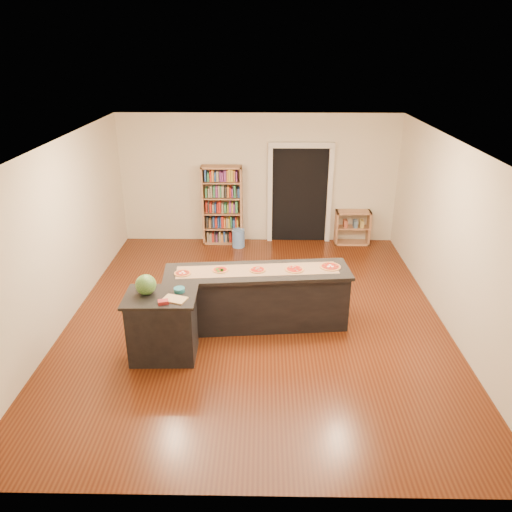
{
  "coord_description": "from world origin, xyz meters",
  "views": [
    {
      "loc": [
        0.12,
        -7.1,
        4.13
      ],
      "look_at": [
        0.0,
        0.2,
        1.0
      ],
      "focal_mm": 35.0,
      "sensor_mm": 36.0,
      "label": 1
    }
  ],
  "objects_px": {
    "watermelon": "(146,285)",
    "side_counter": "(163,326)",
    "waste_bin": "(238,238)",
    "bookshelf": "(222,205)",
    "low_shelf": "(352,227)",
    "kitchen_island": "(257,298)"
  },
  "relations": [
    {
      "from": "bookshelf",
      "to": "low_shelf",
      "type": "distance_m",
      "value": 2.9
    },
    {
      "from": "low_shelf",
      "to": "waste_bin",
      "type": "distance_m",
      "value": 2.53
    },
    {
      "from": "waste_bin",
      "to": "side_counter",
      "type": "bearing_deg",
      "value": -101.5
    },
    {
      "from": "bookshelf",
      "to": "watermelon",
      "type": "bearing_deg",
      "value": -98.95
    },
    {
      "from": "low_shelf",
      "to": "bookshelf",
      "type": "bearing_deg",
      "value": 179.84
    },
    {
      "from": "kitchen_island",
      "to": "side_counter",
      "type": "height_order",
      "value": "side_counter"
    },
    {
      "from": "side_counter",
      "to": "waste_bin",
      "type": "relative_size",
      "value": 2.47
    },
    {
      "from": "low_shelf",
      "to": "side_counter",
      "type": "bearing_deg",
      "value": -127.33
    },
    {
      "from": "low_shelf",
      "to": "waste_bin",
      "type": "bearing_deg",
      "value": -174.59
    },
    {
      "from": "kitchen_island",
      "to": "waste_bin",
      "type": "height_order",
      "value": "kitchen_island"
    },
    {
      "from": "bookshelf",
      "to": "kitchen_island",
      "type": "bearing_deg",
      "value": -76.92
    },
    {
      "from": "side_counter",
      "to": "bookshelf",
      "type": "distance_m",
      "value": 4.45
    },
    {
      "from": "kitchen_island",
      "to": "low_shelf",
      "type": "bearing_deg",
      "value": 54.22
    },
    {
      "from": "kitchen_island",
      "to": "waste_bin",
      "type": "xyz_separation_m",
      "value": [
        -0.46,
        3.26,
        -0.27
      ]
    },
    {
      "from": "side_counter",
      "to": "waste_bin",
      "type": "distance_m",
      "value": 4.26
    },
    {
      "from": "waste_bin",
      "to": "watermelon",
      "type": "bearing_deg",
      "value": -104.15
    },
    {
      "from": "bookshelf",
      "to": "waste_bin",
      "type": "height_order",
      "value": "bookshelf"
    },
    {
      "from": "kitchen_island",
      "to": "side_counter",
      "type": "xyz_separation_m",
      "value": [
        -1.31,
        -0.9,
        0.02
      ]
    },
    {
      "from": "side_counter",
      "to": "low_shelf",
      "type": "bearing_deg",
      "value": 51.32
    },
    {
      "from": "kitchen_island",
      "to": "bookshelf",
      "type": "height_order",
      "value": "bookshelf"
    },
    {
      "from": "watermelon",
      "to": "side_counter",
      "type": "bearing_deg",
      "value": -11.33
    },
    {
      "from": "bookshelf",
      "to": "low_shelf",
      "type": "height_order",
      "value": "bookshelf"
    }
  ]
}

